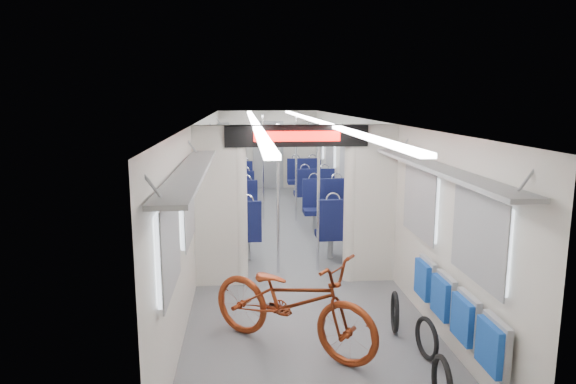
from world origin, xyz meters
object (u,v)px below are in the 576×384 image
(seat_bay_far_left, at_px, (236,183))
(stanchion_far_left, at_px, (263,168))
(seat_bay_near_right, at_px, (335,213))
(bike_hoop_b, at_px, (427,340))
(seat_bay_far_right, at_px, (309,181))
(stanchion_near_left, at_px, (278,200))
(seat_bay_near_left, at_px, (234,215))
(flip_bench, at_px, (454,308))
(stanchion_near_right, at_px, (318,198))
(bike_hoop_c, at_px, (395,314))
(bicycle, at_px, (292,301))
(stanchion_far_right, at_px, (296,169))

(seat_bay_far_left, height_order, stanchion_far_left, stanchion_far_left)
(seat_bay_near_right, bearing_deg, bike_hoop_b, -87.67)
(stanchion_far_left, bearing_deg, seat_bay_far_right, 54.53)
(stanchion_near_left, bearing_deg, seat_bay_near_left, 113.62)
(seat_bay_near_right, relative_size, seat_bay_far_left, 1.14)
(flip_bench, height_order, stanchion_near_right, stanchion_near_right)
(flip_bench, relative_size, bike_hoop_c, 4.33)
(bike_hoop_c, relative_size, stanchion_near_left, 0.21)
(bike_hoop_b, xyz_separation_m, stanchion_near_left, (-1.34, 2.80, 0.95))
(bike_hoop_b, bearing_deg, flip_bench, -15.78)
(bike_hoop_b, bearing_deg, seat_bay_near_left, 114.91)
(bicycle, distance_m, stanchion_far_left, 6.06)
(stanchion_near_right, height_order, stanchion_far_right, same)
(seat_bay_near_right, relative_size, stanchion_far_right, 0.99)
(stanchion_far_right, bearing_deg, bike_hoop_c, -84.14)
(stanchion_near_right, bearing_deg, stanchion_near_left, -173.26)
(seat_bay_far_left, xyz_separation_m, stanchion_far_right, (1.33, -2.00, 0.62))
(stanchion_near_right, relative_size, stanchion_far_right, 1.00)
(bike_hoop_c, relative_size, seat_bay_near_right, 0.21)
(seat_bay_far_right, xyz_separation_m, stanchion_near_right, (-0.54, -5.26, 0.59))
(seat_bay_far_right, relative_size, stanchion_far_left, 0.96)
(seat_bay_far_left, height_order, stanchion_far_right, stanchion_far_right)
(bike_hoop_b, height_order, bike_hoop_c, bike_hoop_c)
(stanchion_far_left, bearing_deg, bike_hoop_c, -77.46)
(bike_hoop_b, bearing_deg, stanchion_far_left, 102.57)
(seat_bay_near_right, bearing_deg, stanchion_near_right, -109.69)
(seat_bay_far_right, bearing_deg, stanchion_near_right, -95.86)
(bike_hoop_c, distance_m, seat_bay_far_right, 7.50)
(flip_bench, distance_m, stanchion_far_right, 6.36)
(seat_bay_near_right, bearing_deg, seat_bay_far_left, 116.12)
(bicycle, height_order, seat_bay_near_left, seat_bay_near_left)
(stanchion_far_right, bearing_deg, bike_hoop_b, -83.41)
(bike_hoop_c, xyz_separation_m, stanchion_near_right, (-0.57, 2.23, 0.93))
(seat_bay_near_left, relative_size, stanchion_near_left, 0.97)
(bike_hoop_b, relative_size, seat_bay_far_right, 0.20)
(bicycle, height_order, seat_bay_far_right, seat_bay_far_right)
(seat_bay_near_left, distance_m, seat_bay_far_right, 4.17)
(seat_bay_near_left, bearing_deg, bike_hoop_b, -65.09)
(bike_hoop_c, distance_m, seat_bay_near_right, 3.76)
(seat_bay_near_right, xyz_separation_m, seat_bay_far_left, (-1.87, 3.81, -0.04))
(seat_bay_far_right, bearing_deg, seat_bay_near_left, -116.65)
(bike_hoop_b, xyz_separation_m, seat_bay_far_left, (-2.05, 8.19, 0.33))
(seat_bay_far_right, bearing_deg, stanchion_near_left, -102.31)
(stanchion_far_left, distance_m, stanchion_far_right, 0.74)
(bicycle, relative_size, stanchion_near_left, 0.88)
(bike_hoop_c, height_order, stanchion_near_left, stanchion_near_left)
(bike_hoop_b, height_order, stanchion_far_left, stanchion_far_left)
(bike_hoop_b, xyz_separation_m, stanchion_far_left, (-1.42, 6.39, 0.95))
(stanchion_near_left, bearing_deg, bike_hoop_b, -64.36)
(flip_bench, bearing_deg, stanchion_near_right, 108.06)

